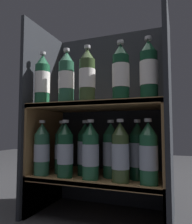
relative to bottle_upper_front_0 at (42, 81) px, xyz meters
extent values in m
cube|color=#23262B|center=(0.27, 0.32, -0.18)|extent=(0.71, 0.02, 1.02)
cube|color=#23262B|center=(-0.07, 0.13, -0.18)|extent=(0.02, 0.41, 1.02)
cube|color=#23262B|center=(0.61, 0.13, -0.18)|extent=(0.02, 0.41, 1.02)
cube|color=#9E7547|center=(0.27, 0.13, -0.49)|extent=(0.67, 0.37, 0.02)
cube|color=#9E7547|center=(0.27, -0.04, -0.49)|extent=(0.67, 0.02, 0.03)
cube|color=#9E7547|center=(-0.06, 0.13, -0.59)|extent=(0.01, 0.37, 0.19)
cube|color=#9E7547|center=(0.60, 0.13, -0.59)|extent=(0.01, 0.37, 0.19)
cube|color=#9E7547|center=(0.27, 0.13, -0.13)|extent=(0.67, 0.37, 0.02)
cube|color=#9E7547|center=(0.27, -0.04, -0.13)|extent=(0.67, 0.02, 0.03)
cube|color=#9E7547|center=(-0.06, 0.13, -0.42)|extent=(0.01, 0.37, 0.54)
cube|color=#9E7547|center=(0.60, 0.13, -0.42)|extent=(0.01, 0.37, 0.54)
cylinder|color=#1E5638|center=(0.00, 0.00, -0.02)|extent=(0.08, 0.08, 0.21)
cylinder|color=white|center=(0.00, 0.00, -0.01)|extent=(0.08, 0.08, 0.11)
cone|color=#1E5638|center=(0.00, 0.00, 0.11)|extent=(0.07, 0.07, 0.06)
cylinder|color=#B7B7BC|center=(0.00, 0.00, 0.14)|extent=(0.03, 0.03, 0.01)
cylinder|color=#285B42|center=(0.14, 0.00, -0.02)|extent=(0.08, 0.08, 0.21)
cylinder|color=white|center=(0.14, 0.00, -0.01)|extent=(0.08, 0.08, 0.08)
cone|color=#285B42|center=(0.14, 0.00, 0.11)|extent=(0.07, 0.07, 0.06)
cylinder|color=#B7B7BC|center=(0.14, 0.00, 0.14)|extent=(0.03, 0.03, 0.01)
cylinder|color=#384C28|center=(0.25, 0.00, -0.02)|extent=(0.08, 0.08, 0.21)
cylinder|color=white|center=(0.25, 0.00, -0.01)|extent=(0.08, 0.08, 0.09)
cone|color=#384C28|center=(0.25, 0.00, 0.11)|extent=(0.07, 0.07, 0.06)
cylinder|color=#B7B7BC|center=(0.25, 0.00, 0.14)|extent=(0.03, 0.03, 0.01)
cylinder|color=#144228|center=(0.42, 0.00, -0.02)|extent=(0.08, 0.08, 0.21)
cylinder|color=white|center=(0.42, 0.00, -0.01)|extent=(0.08, 0.08, 0.11)
cone|color=#144228|center=(0.42, 0.00, 0.11)|extent=(0.07, 0.07, 0.06)
cylinder|color=#B7B7BC|center=(0.42, 0.00, 0.14)|extent=(0.03, 0.03, 0.01)
cylinder|color=#144228|center=(0.54, 0.00, -0.02)|extent=(0.08, 0.08, 0.21)
cylinder|color=white|center=(0.54, 0.00, -0.01)|extent=(0.08, 0.08, 0.10)
cone|color=#144228|center=(0.54, 0.00, 0.11)|extent=(0.07, 0.07, 0.06)
cylinder|color=#B7B7BC|center=(0.54, 0.00, 0.14)|extent=(0.03, 0.03, 0.01)
cylinder|color=#285B42|center=(0.01, 0.00, -0.38)|extent=(0.08, 0.08, 0.21)
cylinder|color=#9EA8BC|center=(0.01, 0.00, -0.37)|extent=(0.08, 0.08, 0.08)
cone|color=#285B42|center=(0.01, 0.00, -0.25)|extent=(0.07, 0.07, 0.06)
cylinder|color=#B7B7BC|center=(0.01, 0.00, -0.21)|extent=(0.03, 0.03, 0.01)
cylinder|color=#144228|center=(0.14, 0.00, -0.38)|extent=(0.08, 0.08, 0.21)
cylinder|color=#9EA8BC|center=(0.14, 0.00, -0.37)|extent=(0.08, 0.08, 0.09)
cone|color=#144228|center=(0.14, 0.00, -0.25)|extent=(0.07, 0.07, 0.06)
cylinder|color=#B7B7BC|center=(0.14, 0.00, -0.21)|extent=(0.03, 0.03, 0.01)
cylinder|color=#1E5638|center=(0.27, 0.00, -0.38)|extent=(0.08, 0.08, 0.21)
cylinder|color=#9EA8BC|center=(0.27, 0.00, -0.37)|extent=(0.08, 0.08, 0.10)
cone|color=#1E5638|center=(0.27, 0.00, -0.25)|extent=(0.07, 0.07, 0.06)
cylinder|color=#B7B7BC|center=(0.27, 0.00, -0.21)|extent=(0.03, 0.03, 0.01)
cylinder|color=#384C28|center=(0.41, 0.00, -0.38)|extent=(0.08, 0.08, 0.21)
cylinder|color=#9EA8BC|center=(0.41, 0.00, -0.37)|extent=(0.08, 0.08, 0.11)
cone|color=#384C28|center=(0.41, 0.00, -0.25)|extent=(0.07, 0.07, 0.06)
cylinder|color=#B7B7BC|center=(0.41, 0.00, -0.21)|extent=(0.03, 0.03, 0.01)
cylinder|color=#1E5638|center=(0.53, 0.00, -0.38)|extent=(0.08, 0.08, 0.21)
cylinder|color=#9EA8BC|center=(0.53, 0.00, -0.37)|extent=(0.08, 0.08, 0.10)
cone|color=#1E5638|center=(0.53, 0.00, -0.25)|extent=(0.07, 0.07, 0.06)
cylinder|color=#B7B7BC|center=(0.53, 0.00, -0.21)|extent=(0.03, 0.03, 0.01)
cylinder|color=#285B42|center=(0.07, 0.09, -0.38)|extent=(0.08, 0.08, 0.21)
cylinder|color=#9EA8BC|center=(0.07, 0.09, -0.37)|extent=(0.08, 0.08, 0.07)
cone|color=#285B42|center=(0.07, 0.09, -0.25)|extent=(0.07, 0.07, 0.06)
cylinder|color=#B7B7BC|center=(0.07, 0.09, -0.21)|extent=(0.03, 0.03, 0.01)
cylinder|color=#144228|center=(0.21, 0.09, -0.38)|extent=(0.08, 0.08, 0.21)
cylinder|color=#9EA8BC|center=(0.21, 0.09, -0.37)|extent=(0.08, 0.08, 0.11)
cone|color=#144228|center=(0.21, 0.09, -0.25)|extent=(0.07, 0.07, 0.06)
cylinder|color=#B7B7BC|center=(0.21, 0.09, -0.21)|extent=(0.03, 0.03, 0.01)
cylinder|color=#1E5638|center=(0.34, 0.09, -0.38)|extent=(0.08, 0.08, 0.21)
cylinder|color=#9EA8BC|center=(0.34, 0.09, -0.37)|extent=(0.08, 0.08, 0.11)
cone|color=#1E5638|center=(0.34, 0.09, -0.25)|extent=(0.07, 0.07, 0.06)
cylinder|color=#B7B7BC|center=(0.34, 0.09, -0.21)|extent=(0.03, 0.03, 0.01)
cylinder|color=#144228|center=(0.47, 0.09, -0.38)|extent=(0.08, 0.08, 0.21)
cylinder|color=#9EA8BC|center=(0.47, 0.09, -0.37)|extent=(0.08, 0.08, 0.11)
cone|color=#144228|center=(0.47, 0.09, -0.25)|extent=(0.07, 0.07, 0.06)
cylinder|color=#B7B7BC|center=(0.47, 0.09, -0.21)|extent=(0.03, 0.03, 0.01)
camera|label=1|loc=(0.65, -0.94, -0.25)|focal=35.00mm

